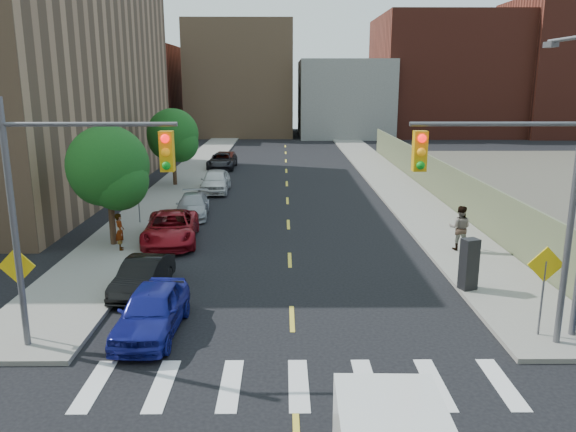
{
  "coord_description": "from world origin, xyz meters",
  "views": [
    {
      "loc": [
        -0.28,
        -8.61,
        7.4
      ],
      "look_at": [
        -0.08,
        13.67,
        2.0
      ],
      "focal_mm": 35.0,
      "sensor_mm": 36.0,
      "label": 1
    }
  ],
  "objects_px": {
    "payphone": "(469,264)",
    "pedestrian_west": "(120,232)",
    "parked_car_blue": "(152,311)",
    "pedestrian_east": "(460,228)",
    "parked_car_black": "(143,276)",
    "parked_car_red": "(171,228)",
    "parked_car_white": "(216,181)",
    "parked_car_grey": "(222,161)",
    "parked_car_silver": "(193,206)",
    "parked_car_maroon": "(226,160)"
  },
  "relations": [
    {
      "from": "payphone",
      "to": "pedestrian_west",
      "type": "relative_size",
      "value": 1.13
    },
    {
      "from": "parked_car_blue",
      "to": "pedestrian_east",
      "type": "relative_size",
      "value": 2.14
    },
    {
      "from": "parked_car_black",
      "to": "parked_car_blue",
      "type": "bearing_deg",
      "value": -65.95
    },
    {
      "from": "pedestrian_west",
      "to": "payphone",
      "type": "bearing_deg",
      "value": -129.76
    },
    {
      "from": "parked_car_red",
      "to": "parked_car_white",
      "type": "bearing_deg",
      "value": 81.13
    },
    {
      "from": "parked_car_grey",
      "to": "pedestrian_west",
      "type": "distance_m",
      "value": 24.19
    },
    {
      "from": "parked_car_red",
      "to": "parked_car_silver",
      "type": "height_order",
      "value": "parked_car_red"
    },
    {
      "from": "parked_car_red",
      "to": "pedestrian_east",
      "type": "xyz_separation_m",
      "value": [
        12.94,
        -1.68,
        0.42
      ]
    },
    {
      "from": "payphone",
      "to": "pedestrian_east",
      "type": "distance_m",
      "value": 4.9
    },
    {
      "from": "parked_car_red",
      "to": "parked_car_grey",
      "type": "distance_m",
      "value": 22.59
    },
    {
      "from": "parked_car_red",
      "to": "payphone",
      "type": "distance_m",
      "value": 13.45
    },
    {
      "from": "parked_car_red",
      "to": "pedestrian_east",
      "type": "relative_size",
      "value": 2.61
    },
    {
      "from": "parked_car_blue",
      "to": "parked_car_maroon",
      "type": "relative_size",
      "value": 1.08
    },
    {
      "from": "parked_car_blue",
      "to": "pedestrian_west",
      "type": "relative_size",
      "value": 2.59
    },
    {
      "from": "parked_car_maroon",
      "to": "parked_car_grey",
      "type": "xyz_separation_m",
      "value": [
        -0.19,
        -1.06,
        0.03
      ]
    },
    {
      "from": "parked_car_silver",
      "to": "parked_car_white",
      "type": "distance_m",
      "value": 7.08
    },
    {
      "from": "parked_car_white",
      "to": "pedestrian_east",
      "type": "bearing_deg",
      "value": -49.19
    },
    {
      "from": "parked_car_silver",
      "to": "parked_car_maroon",
      "type": "distance_m",
      "value": 18.46
    },
    {
      "from": "parked_car_maroon",
      "to": "pedestrian_east",
      "type": "height_order",
      "value": "pedestrian_east"
    },
    {
      "from": "parked_car_blue",
      "to": "pedestrian_west",
      "type": "xyz_separation_m",
      "value": [
        -3.22,
        8.12,
        0.24
      ]
    },
    {
      "from": "parked_car_white",
      "to": "parked_car_blue",
      "type": "bearing_deg",
      "value": -88.9
    },
    {
      "from": "parked_car_black",
      "to": "parked_car_maroon",
      "type": "relative_size",
      "value": 0.96
    },
    {
      "from": "pedestrian_west",
      "to": "parked_car_white",
      "type": "bearing_deg",
      "value": -30.58
    },
    {
      "from": "parked_car_grey",
      "to": "parked_car_black",
      "type": "bearing_deg",
      "value": -88.34
    },
    {
      "from": "parked_car_white",
      "to": "pedestrian_west",
      "type": "height_order",
      "value": "pedestrian_west"
    },
    {
      "from": "parked_car_grey",
      "to": "payphone",
      "type": "relative_size",
      "value": 2.61
    },
    {
      "from": "parked_car_white",
      "to": "parked_car_grey",
      "type": "bearing_deg",
      "value": 92.98
    },
    {
      "from": "parked_car_silver",
      "to": "pedestrian_west",
      "type": "bearing_deg",
      "value": -111.68
    },
    {
      "from": "pedestrian_east",
      "to": "payphone",
      "type": "bearing_deg",
      "value": 95.94
    },
    {
      "from": "parked_car_red",
      "to": "parked_car_silver",
      "type": "xyz_separation_m",
      "value": [
        0.19,
        5.19,
        -0.1
      ]
    },
    {
      "from": "payphone",
      "to": "pedestrian_west",
      "type": "bearing_deg",
      "value": 140.45
    },
    {
      "from": "parked_car_maroon",
      "to": "pedestrian_west",
      "type": "relative_size",
      "value": 2.4
    },
    {
      "from": "parked_car_grey",
      "to": "pedestrian_east",
      "type": "bearing_deg",
      "value": -60.69
    },
    {
      "from": "parked_car_black",
      "to": "parked_car_maroon",
      "type": "bearing_deg",
      "value": 96.02
    },
    {
      "from": "parked_car_black",
      "to": "payphone",
      "type": "relative_size",
      "value": 2.02
    },
    {
      "from": "parked_car_blue",
      "to": "pedestrian_east",
      "type": "xyz_separation_m",
      "value": [
        11.64,
        7.97,
        0.42
      ]
    },
    {
      "from": "parked_car_blue",
      "to": "parked_car_red",
      "type": "relative_size",
      "value": 0.82
    },
    {
      "from": "parked_car_red",
      "to": "parked_car_blue",
      "type": "bearing_deg",
      "value": -88.17
    },
    {
      "from": "parked_car_black",
      "to": "pedestrian_east",
      "type": "height_order",
      "value": "pedestrian_east"
    },
    {
      "from": "parked_car_silver",
      "to": "parked_car_black",
      "type": "bearing_deg",
      "value": -94.17
    },
    {
      "from": "parked_car_white",
      "to": "payphone",
      "type": "distance_m",
      "value": 21.77
    },
    {
      "from": "parked_car_white",
      "to": "parked_car_silver",
      "type": "bearing_deg",
      "value": -94.31
    },
    {
      "from": "payphone",
      "to": "pedestrian_east",
      "type": "bearing_deg",
      "value": 56.73
    },
    {
      "from": "parked_car_blue",
      "to": "parked_car_grey",
      "type": "distance_m",
      "value": 32.26
    },
    {
      "from": "parked_car_blue",
      "to": "parked_car_black",
      "type": "height_order",
      "value": "parked_car_blue"
    },
    {
      "from": "parked_car_white",
      "to": "parked_car_maroon",
      "type": "distance_m",
      "value": 11.41
    },
    {
      "from": "parked_car_blue",
      "to": "parked_car_white",
      "type": "relative_size",
      "value": 0.94
    },
    {
      "from": "parked_car_maroon",
      "to": "pedestrian_west",
      "type": "xyz_separation_m",
      "value": [
        -2.11,
        -25.18,
        0.32
      ]
    },
    {
      "from": "parked_car_white",
      "to": "parked_car_maroon",
      "type": "relative_size",
      "value": 1.16
    },
    {
      "from": "parked_car_maroon",
      "to": "pedestrian_east",
      "type": "xyz_separation_m",
      "value": [
        12.75,
        -25.33,
        0.49
      ]
    }
  ]
}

